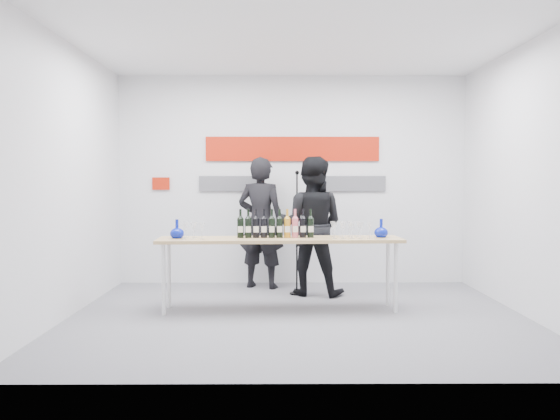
{
  "coord_description": "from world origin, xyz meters",
  "views": [
    {
      "loc": [
        -0.23,
        -5.92,
        1.48
      ],
      "look_at": [
        -0.19,
        0.39,
        1.15
      ],
      "focal_mm": 35.0,
      "sensor_mm": 36.0,
      "label": 1
    }
  ],
  "objects_px": {
    "presenter_left": "(261,223)",
    "mic_stand": "(297,257)",
    "tasting_table": "(280,243)",
    "presenter_right": "(311,226)"
  },
  "relations": [
    {
      "from": "presenter_left",
      "to": "mic_stand",
      "type": "height_order",
      "value": "presenter_left"
    },
    {
      "from": "tasting_table",
      "to": "presenter_left",
      "type": "xyz_separation_m",
      "value": [
        -0.26,
        1.34,
        0.14
      ]
    },
    {
      "from": "presenter_right",
      "to": "mic_stand",
      "type": "bearing_deg",
      "value": 14.55
    },
    {
      "from": "presenter_left",
      "to": "mic_stand",
      "type": "xyz_separation_m",
      "value": [
        0.48,
        -0.46,
        -0.41
      ]
    },
    {
      "from": "tasting_table",
      "to": "presenter_left",
      "type": "height_order",
      "value": "presenter_left"
    },
    {
      "from": "presenter_left",
      "to": "presenter_right",
      "type": "bearing_deg",
      "value": 163.56
    },
    {
      "from": "presenter_right",
      "to": "presenter_left",
      "type": "bearing_deg",
      "value": -19.39
    },
    {
      "from": "presenter_left",
      "to": "presenter_right",
      "type": "height_order",
      "value": "presenter_left"
    },
    {
      "from": "presenter_left",
      "to": "presenter_right",
      "type": "distance_m",
      "value": 0.81
    },
    {
      "from": "presenter_left",
      "to": "tasting_table",
      "type": "bearing_deg",
      "value": 118.62
    }
  ]
}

